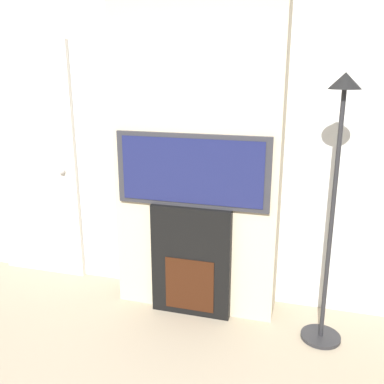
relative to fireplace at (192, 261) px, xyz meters
name	(u,v)px	position (x,y,z in m)	size (l,w,h in m)	color
wall_back	(205,136)	(0.00, 0.36, 0.91)	(6.00, 0.06, 2.70)	silver
chimney_breast	(198,140)	(0.00, 0.17, 0.91)	(1.25, 0.33, 2.70)	beige
fireplace	(192,261)	(0.00, 0.00, 0.00)	(0.62, 0.15, 0.88)	black
television	(192,171)	(0.00, 0.00, 0.71)	(1.15, 0.07, 0.54)	#2D2D33
floor_lamp	(335,185)	(0.99, -0.09, 0.71)	(0.28, 0.28, 1.84)	#262628
entry_door	(35,163)	(-1.55, 0.30, 0.61)	(0.82, 0.09, 2.09)	silver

